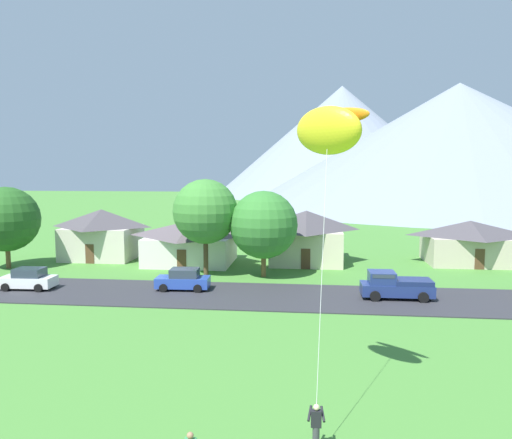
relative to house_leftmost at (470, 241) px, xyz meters
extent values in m
cube|color=#2D2D33|center=(-18.46, -15.42, -2.24)|extent=(160.00, 7.98, 0.08)
cone|color=gray|center=(-5.11, 131.36, 17.57)|extent=(92.53, 92.53, 39.69)
cone|color=gray|center=(21.80, 82.10, 13.63)|extent=(110.85, 110.85, 31.81)
cone|color=gray|center=(38.92, 121.38, 11.44)|extent=(80.90, 80.90, 27.43)
cube|color=beige|center=(0.00, 0.00, -0.86)|extent=(8.54, 6.30, 2.84)
pyramid|color=#474247|center=(0.00, 0.00, 1.34)|extent=(9.22, 6.81, 1.56)
cube|color=brown|center=(0.00, -3.17, -1.28)|extent=(0.90, 0.06, 2.00)
cube|color=silver|center=(-28.39, -2.96, -0.86)|extent=(8.48, 7.35, 2.83)
pyramid|color=#564C51|center=(-28.39, -2.96, 1.34)|extent=(9.16, 7.94, 1.56)
cube|color=brown|center=(-28.39, -6.66, -1.28)|extent=(0.90, 0.06, 2.00)
cube|color=beige|center=(-16.63, -0.90, -0.55)|extent=(7.21, 7.91, 3.45)
pyramid|color=#474247|center=(-16.63, -0.90, 2.13)|extent=(7.79, 8.55, 1.90)
cube|color=brown|center=(-16.63, -4.88, -1.28)|extent=(0.90, 0.06, 2.00)
cube|color=beige|center=(-38.58, -1.36, -0.56)|extent=(7.34, 6.18, 3.43)
pyramid|color=#474247|center=(-38.58, -1.36, 2.10)|extent=(7.93, 6.67, 1.89)
cube|color=brown|center=(-38.58, -4.47, -1.28)|extent=(0.90, 0.06, 2.00)
cylinder|color=#4C3823|center=(-25.63, -8.47, -0.46)|extent=(0.44, 0.44, 3.63)
sphere|color=#3D7F33|center=(-25.63, -8.47, 3.55)|extent=(5.85, 5.85, 5.85)
cylinder|color=brown|center=(-20.35, -8.52, -1.06)|extent=(0.44, 0.44, 2.42)
sphere|color=#33752D|center=(-20.35, -8.52, 2.42)|extent=(6.06, 6.06, 6.06)
cylinder|color=brown|center=(-45.46, -7.52, -1.05)|extent=(0.44, 0.44, 2.46)
sphere|color=#23561E|center=(-45.46, -7.52, 2.53)|extent=(6.27, 6.27, 6.27)
cube|color=#2847A8|center=(-26.26, -14.25, -1.60)|extent=(4.28, 1.99, 0.80)
cube|color=#2D3847|center=(-26.11, -14.24, -0.86)|extent=(2.27, 1.68, 0.68)
cylinder|color=black|center=(-27.57, -15.23, -1.88)|extent=(0.65, 0.27, 0.64)
cylinder|color=black|center=(-27.65, -13.39, -1.88)|extent=(0.65, 0.27, 0.64)
cylinder|color=black|center=(-24.87, -15.10, -1.88)|extent=(0.65, 0.27, 0.64)
cylinder|color=black|center=(-24.95, -13.27, -1.88)|extent=(0.65, 0.27, 0.64)
cube|color=white|center=(-38.62, -15.42, -1.60)|extent=(4.25, 1.93, 0.80)
cube|color=#2D3847|center=(-38.47, -15.42, -0.86)|extent=(2.25, 1.65, 0.68)
cylinder|color=black|center=(-39.94, -16.39, -1.88)|extent=(0.65, 0.26, 0.64)
cylinder|color=black|center=(-40.00, -14.55, -1.88)|extent=(0.65, 0.26, 0.64)
cylinder|color=black|center=(-37.24, -16.30, -1.88)|extent=(0.65, 0.26, 0.64)
cylinder|color=black|center=(-37.30, -14.46, -1.88)|extent=(0.65, 0.26, 0.64)
cube|color=navy|center=(-9.82, -15.09, -1.52)|extent=(5.22, 2.05, 0.84)
cube|color=navy|center=(-10.92, -15.11, -0.65)|extent=(1.92, 1.86, 0.90)
cube|color=#2D3847|center=(-10.92, -15.11, -0.38)|extent=(1.63, 1.90, 0.28)
cube|color=navy|center=(-8.67, -15.08, -0.92)|extent=(2.72, 1.99, 0.36)
cylinder|color=black|center=(-11.50, -16.13, -1.82)|extent=(0.76, 0.29, 0.76)
cylinder|color=black|center=(-11.53, -14.09, -1.82)|extent=(0.76, 0.29, 0.76)
cylinder|color=black|center=(-8.11, -16.10, -1.82)|extent=(0.76, 0.29, 0.76)
cylinder|color=black|center=(-8.13, -14.06, -1.82)|extent=(0.76, 0.29, 0.76)
cylinder|color=#3D3D42|center=(-15.98, -35.53, -1.84)|extent=(0.24, 0.24, 0.88)
cube|color=black|center=(-15.98, -35.53, -1.11)|extent=(0.36, 0.22, 0.58)
sphere|color=beige|center=(-15.98, -35.53, -0.71)|extent=(0.21, 0.21, 0.21)
cylinder|color=black|center=(-16.20, -35.47, -0.97)|extent=(0.18, 0.55, 0.37)
cylinder|color=black|center=(-15.76, -35.47, -0.97)|extent=(0.18, 0.55, 0.37)
ellipsoid|color=yellow|center=(-15.61, -32.06, 8.82)|extent=(3.27, 3.13, 2.06)
ellipsoid|color=orange|center=(-15.31, -31.72, 9.39)|extent=(2.69, 2.47, 0.71)
cylinder|color=silver|center=(-15.79, -33.79, 4.05)|extent=(0.38, 3.49, 9.56)
sphere|color=#9E7051|center=(-19.80, -37.73, -0.71)|extent=(0.21, 0.21, 0.21)
camera|label=1|loc=(-16.27, -51.47, 7.33)|focal=34.28mm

